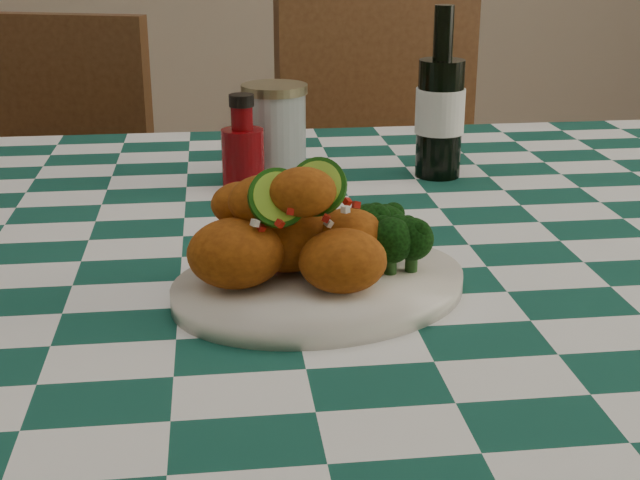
{
  "coord_description": "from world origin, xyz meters",
  "views": [
    {
      "loc": [
        -0.06,
        -0.94,
        1.12
      ],
      "look_at": [
        0.03,
        -0.18,
        0.84
      ],
      "focal_mm": 50.0,
      "sensor_mm": 36.0,
      "label": 1
    }
  ],
  "objects": [
    {
      "name": "plate",
      "position": [
        0.03,
        -0.18,
        0.8
      ],
      "size": [
        0.33,
        0.29,
        0.02
      ],
      "primitive_type": null,
      "rotation": [
        0.0,
        0.0,
        0.31
      ],
      "color": "silver",
      "rests_on": "dining_table"
    },
    {
      "name": "fried_chicken_pile",
      "position": [
        0.01,
        -0.18,
        0.86
      ],
      "size": [
        0.17,
        0.12,
        0.11
      ],
      "primitive_type": null,
      "color": "#9C4A0F",
      "rests_on": "plate"
    },
    {
      "name": "broccoli_side",
      "position": [
        0.1,
        -0.17,
        0.83
      ],
      "size": [
        0.08,
        0.08,
        0.06
      ],
      "primitive_type": null,
      "color": "black",
      "rests_on": "plate"
    },
    {
      "name": "ketchup_bottle",
      "position": [
        -0.03,
        0.18,
        0.85
      ],
      "size": [
        0.07,
        0.07,
        0.12
      ],
      "primitive_type": null,
      "rotation": [
        0.0,
        0.0,
        0.4
      ],
      "color": "#6A0508",
      "rests_on": "dining_table"
    },
    {
      "name": "mason_jar",
      "position": [
        0.02,
        0.25,
        0.85
      ],
      "size": [
        0.11,
        0.11,
        0.12
      ],
      "primitive_type": null,
      "rotation": [
        0.0,
        0.0,
        0.24
      ],
      "color": "#B2BCBA",
      "rests_on": "dining_table"
    },
    {
      "name": "beer_bottle",
      "position": [
        0.24,
        0.21,
        0.9
      ],
      "size": [
        0.09,
        0.09,
        0.23
      ],
      "primitive_type": null,
      "rotation": [
        0.0,
        0.0,
        -0.37
      ],
      "color": "black",
      "rests_on": "dining_table"
    },
    {
      "name": "wooden_chair_left",
      "position": [
        -0.45,
        0.72,
        0.47
      ],
      "size": [
        0.55,
        0.56,
        0.94
      ],
      "primitive_type": null,
      "rotation": [
        0.0,
        0.0,
        -0.31
      ],
      "color": "#472814",
      "rests_on": "ground"
    },
    {
      "name": "wooden_chair_right",
      "position": [
        0.33,
        0.77,
        0.5
      ],
      "size": [
        0.54,
        0.55,
        1.0
      ],
      "primitive_type": null,
      "rotation": [
        0.0,
        0.0,
        0.19
      ],
      "color": "#472814",
      "rests_on": "ground"
    }
  ]
}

